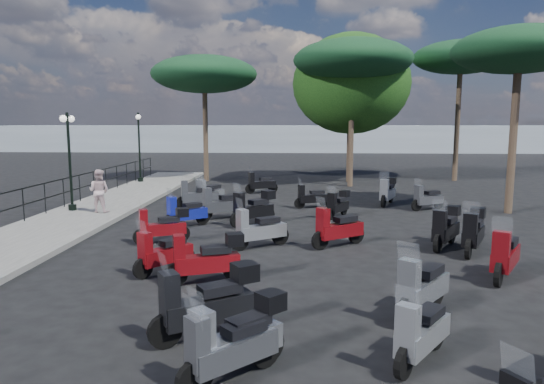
# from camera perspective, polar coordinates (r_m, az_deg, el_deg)

# --- Properties ---
(ground) EXTENTS (120.00, 120.00, 0.00)m
(ground) POSITION_cam_1_polar(r_m,az_deg,el_deg) (13.47, -1.93, -6.25)
(ground) COLOR black
(ground) RESTS_ON ground
(sidewalk) EXTENTS (3.00, 30.00, 0.15)m
(sidewalk) POSITION_cam_1_polar(r_m,az_deg,el_deg) (18.04, -22.10, -2.91)
(sidewalk) COLOR #5F5D5A
(sidewalk) RESTS_ON ground
(railing) EXTENTS (0.04, 26.04, 1.10)m
(railing) POSITION_cam_1_polar(r_m,az_deg,el_deg) (18.33, -26.18, -0.38)
(railing) COLOR black
(railing) RESTS_ON sidewalk
(lamp_post_1) EXTENTS (0.34, 1.05, 3.57)m
(lamp_post_1) POSITION_cam_1_polar(r_m,az_deg,el_deg) (19.13, -22.74, 4.03)
(lamp_post_1) COLOR black
(lamp_post_1) RESTS_ON sidewalk
(lamp_post_2) EXTENTS (0.54, 1.06, 3.74)m
(lamp_post_2) POSITION_cam_1_polar(r_m,az_deg,el_deg) (27.41, -15.36, 5.64)
(lamp_post_2) COLOR black
(lamp_post_2) RESTS_ON sidewalk
(pedestrian_far) EXTENTS (0.82, 0.67, 1.55)m
(pedestrian_far) POSITION_cam_1_polar(r_m,az_deg,el_deg) (18.44, -19.68, 0.12)
(pedestrian_far) COLOR beige
(pedestrian_far) RESTS_ON sidewalk
(scooter_1) EXTENTS (1.11, 1.32, 1.29)m
(scooter_1) POSITION_cam_1_polar(r_m,az_deg,el_deg) (11.17, -12.65, -7.11)
(scooter_1) COLOR black
(scooter_1) RESTS_ON ground
(scooter_2) EXTENTS (1.48, 0.88, 1.27)m
(scooter_2) POSITION_cam_1_polar(r_m,az_deg,el_deg) (13.92, -12.77, -3.96)
(scooter_2) COLOR black
(scooter_2) RESTS_ON ground
(scooter_3) EXTENTS (1.33, 1.14, 1.31)m
(scooter_3) POSITION_cam_1_polar(r_m,az_deg,el_deg) (15.90, -10.15, -2.46)
(scooter_3) COLOR black
(scooter_3) RESTS_ON ground
(scooter_4) EXTENTS (1.62, 1.05, 1.44)m
(scooter_4) POSITION_cam_1_polar(r_m,az_deg,el_deg) (17.05, -5.97, -1.51)
(scooter_4) COLOR black
(scooter_4) RESTS_ON ground
(scooter_5) EXTENTS (1.00, 1.65, 1.44)m
(scooter_5) POSITION_cam_1_polar(r_m,az_deg,el_deg) (19.66, -7.41, -0.25)
(scooter_5) COLOR black
(scooter_5) RESTS_ON ground
(scooter_6) EXTENTS (1.24, 1.19, 1.29)m
(scooter_6) POSITION_cam_1_polar(r_m,az_deg,el_deg) (6.60, -5.13, -18.00)
(scooter_6) COLOR black
(scooter_6) RESTS_ON ground
(scooter_7) EXTENTS (1.31, 1.31, 1.34)m
(scooter_7) POSITION_cam_1_polar(r_m,az_deg,el_deg) (6.73, -4.14, -16.91)
(scooter_7) COLOR black
(scooter_7) RESTS_ON ground
(scooter_8) EXTENTS (1.65, 0.83, 1.37)m
(scooter_8) POSITION_cam_1_polar(r_m,az_deg,el_deg) (10.32, -7.74, -7.86)
(scooter_8) COLOR black
(scooter_8) RESTS_ON ground
(scooter_9) EXTENTS (1.43, 1.39, 1.45)m
(scooter_9) POSITION_cam_1_polar(r_m,az_deg,el_deg) (15.95, -2.20, -1.98)
(scooter_9) COLOR black
(scooter_9) RESTS_ON ground
(scooter_10) EXTENTS (1.79, 0.83, 1.47)m
(scooter_10) POSITION_cam_1_polar(r_m,az_deg,el_deg) (19.10, -8.67, -0.49)
(scooter_10) COLOR black
(scooter_10) RESTS_ON ground
(scooter_11) EXTENTS (1.53, 0.85, 1.30)m
(scooter_11) POSITION_cam_1_polar(r_m,az_deg,el_deg) (23.13, -1.33, 0.96)
(scooter_11) COLOR black
(scooter_11) RESTS_ON ground
(scooter_12) EXTENTS (1.63, 1.18, 1.47)m
(scooter_12) POSITION_cam_1_polar(r_m,az_deg,el_deg) (7.80, -7.64, -12.94)
(scooter_12) COLOR black
(scooter_12) RESTS_ON ground
(scooter_13) EXTENTS (1.20, 1.50, 1.44)m
(scooter_13) POSITION_cam_1_polar(r_m,az_deg,el_deg) (8.95, 17.18, -10.80)
(scooter_13) COLOR black
(scooter_13) RESTS_ON ground
(scooter_14) EXTENTS (1.52, 1.09, 1.40)m
(scooter_14) POSITION_cam_1_polar(r_m,az_deg,el_deg) (13.06, -1.54, -4.51)
(scooter_14) COLOR black
(scooter_14) RESTS_ON ground
(scooter_15) EXTENTS (1.44, 0.71, 1.20)m
(scooter_15) POSITION_cam_1_polar(r_m,az_deg,el_deg) (19.20, 4.67, -0.66)
(scooter_15) COLOR black
(scooter_15) RESTS_ON ground
(scooter_17) EXTENTS (1.04, 1.34, 1.27)m
(scooter_17) POSITION_cam_1_polar(r_m,az_deg,el_deg) (7.32, 17.10, -15.67)
(scooter_17) COLOR black
(scooter_17) RESTS_ON ground
(scooter_18) EXTENTS (1.51, 1.15, 1.42)m
(scooter_18) POSITION_cam_1_polar(r_m,az_deg,el_deg) (13.28, 7.71, -4.34)
(scooter_18) COLOR black
(scooter_18) RESTS_ON ground
(scooter_19) EXTENTS (1.04, 1.67, 1.45)m
(scooter_19) POSITION_cam_1_polar(r_m,az_deg,el_deg) (13.58, 22.60, -4.40)
(scooter_19) COLOR black
(scooter_19) RESTS_ON ground
(scooter_20) EXTENTS (0.90, 1.36, 1.20)m
(scooter_20) POSITION_cam_1_polar(r_m,az_deg,el_deg) (17.39, 7.77, -1.52)
(scooter_20) COLOR black
(scooter_20) RESTS_ON ground
(scooter_23) EXTENTS (1.09, 1.61, 1.46)m
(scooter_23) POSITION_cam_1_polar(r_m,az_deg,el_deg) (11.64, 25.71, -6.82)
(scooter_23) COLOR black
(scooter_23) RESTS_ON ground
(scooter_24) EXTENTS (1.11, 1.57, 1.41)m
(scooter_24) POSITION_cam_1_polar(r_m,az_deg,el_deg) (13.88, 19.77, -4.05)
(scooter_24) COLOR black
(scooter_24) RESTS_ON ground
(scooter_25) EXTENTS (0.93, 1.68, 1.42)m
(scooter_25) POSITION_cam_1_polar(r_m,az_deg,el_deg) (20.40, 13.45, 0.00)
(scooter_25) COLOR black
(scooter_25) RESTS_ON ground
(scooter_26) EXTENTS (1.43, 0.92, 1.26)m
(scooter_26) POSITION_cam_1_polar(r_m,az_deg,el_deg) (19.62, 17.79, -0.77)
(scooter_26) COLOR black
(scooter_26) RESTS_ON ground
(broadleaf_tree) EXTENTS (6.55, 6.55, 8.28)m
(broadleaf_tree) POSITION_cam_1_polar(r_m,az_deg,el_deg) (28.04, 9.31, 12.43)
(broadleaf_tree) COLOR #38281E
(broadleaf_tree) RESTS_ON ground
(pine_0) EXTENTS (6.13, 6.13, 7.60)m
(pine_0) POSITION_cam_1_polar(r_m,az_deg,el_deg) (26.08, 9.48, 15.01)
(pine_0) COLOR #38281E
(pine_0) RESTS_ON ground
(pine_1) EXTENTS (5.32, 5.32, 7.93)m
(pine_1) POSITION_cam_1_polar(r_m,az_deg,el_deg) (30.22, 21.33, 14.49)
(pine_1) COLOR #38281E
(pine_1) RESTS_ON ground
(pine_2) EXTENTS (5.95, 5.95, 7.08)m
(pine_2) POSITION_cam_1_polar(r_m,az_deg,el_deg) (28.25, -7.96, 13.51)
(pine_2) COLOR #38281E
(pine_2) RESTS_ON ground
(pine_3) EXTENTS (4.71, 4.71, 6.74)m
(pine_3) POSITION_cam_1_polar(r_m,az_deg,el_deg) (20.05, 27.08, 14.54)
(pine_3) COLOR #38281E
(pine_3) RESTS_ON ground
(distant_hills) EXTENTS (70.00, 8.00, 3.00)m
(distant_hills) POSITION_cam_1_polar(r_m,az_deg,el_deg) (58.03, 2.02, 6.33)
(distant_hills) COLOR gray
(distant_hills) RESTS_ON ground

